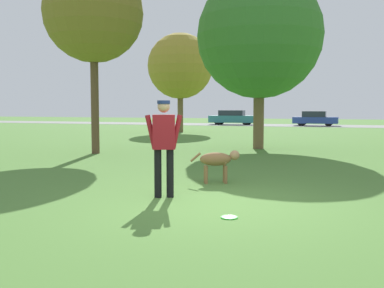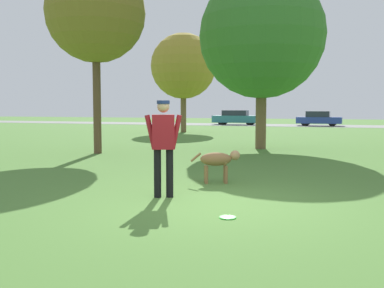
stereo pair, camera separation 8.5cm
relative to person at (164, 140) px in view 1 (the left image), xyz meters
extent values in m
plane|color=#4C7A33|center=(1.07, -0.24, -1.03)|extent=(120.00, 120.00, 0.00)
cube|color=gray|center=(1.07, 34.34, -1.02)|extent=(120.00, 6.00, 0.01)
cylinder|color=black|center=(0.10, 0.04, -0.60)|extent=(0.17, 0.17, 0.87)
cylinder|color=black|center=(-0.10, -0.04, -0.60)|extent=(0.17, 0.17, 0.87)
cube|color=maroon|center=(0.00, 0.00, 0.15)|extent=(0.45, 0.36, 0.61)
cylinder|color=maroon|center=(0.21, 0.09, 0.15)|extent=(0.23, 0.17, 0.62)
cylinder|color=maroon|center=(-0.21, -0.09, 0.15)|extent=(0.23, 0.17, 0.62)
sphere|color=tan|center=(0.00, 0.00, 0.60)|extent=(0.28, 0.28, 0.22)
cylinder|color=navy|center=(0.00, 0.00, 0.67)|extent=(0.30, 0.30, 0.06)
ellipsoid|color=olive|center=(0.43, 1.77, -0.51)|extent=(0.73, 0.54, 0.29)
ellipsoid|color=tan|center=(0.60, 1.84, -0.56)|extent=(0.23, 0.25, 0.16)
sphere|color=tan|center=(0.80, 1.94, -0.43)|extent=(0.28, 0.28, 0.21)
cylinder|color=olive|center=(0.59, 1.93, -0.84)|extent=(0.09, 0.09, 0.37)
cylinder|color=olive|center=(0.65, 1.78, -0.84)|extent=(0.09, 0.09, 0.37)
cylinder|color=olive|center=(0.21, 1.75, -0.84)|extent=(0.09, 0.09, 0.37)
cylinder|color=olive|center=(0.28, 1.61, -0.84)|extent=(0.09, 0.09, 0.37)
cylinder|color=olive|center=(0.04, 1.58, -0.47)|extent=(0.23, 0.14, 0.21)
cylinder|color=#33D838|center=(1.50, -1.08, -1.02)|extent=(0.25, 0.25, 0.02)
torus|color=#33D838|center=(1.50, -1.08, -1.02)|extent=(0.25, 0.25, 0.02)
cylinder|color=brown|center=(-5.37, 6.35, 0.77)|extent=(0.27, 0.27, 3.60)
sphere|color=olive|center=(-5.37, 6.35, 3.86)|extent=(3.45, 3.45, 3.45)
cylinder|color=brown|center=(-0.34, 10.15, 0.26)|extent=(0.41, 0.41, 2.57)
sphere|color=#38752D|center=(-0.34, 10.15, 3.36)|extent=(4.86, 4.86, 4.86)
cylinder|color=brown|center=(-7.61, 20.38, 0.34)|extent=(0.37, 0.37, 2.74)
sphere|color=olive|center=(-7.61, 20.38, 3.31)|extent=(4.29, 4.29, 4.29)
cube|color=teal|center=(-7.61, 34.25, -0.48)|extent=(4.55, 1.85, 0.66)
cube|color=#232D38|center=(-7.75, 34.24, 0.10)|extent=(2.39, 1.52, 0.50)
cylinder|color=black|center=(-6.30, 35.01, -0.71)|extent=(0.64, 0.23, 0.63)
cylinder|color=black|center=(-6.24, 33.60, -0.71)|extent=(0.64, 0.23, 0.63)
cylinder|color=black|center=(-8.99, 34.89, -0.71)|extent=(0.64, 0.23, 0.63)
cylinder|color=black|center=(-8.93, 33.48, -0.71)|extent=(0.64, 0.23, 0.63)
cube|color=#284293|center=(-0.01, 34.06, -0.52)|extent=(3.87, 1.72, 0.56)
cube|color=#232D38|center=(-0.12, 34.06, 0.02)|extent=(2.02, 1.47, 0.51)
cylinder|color=black|center=(1.16, 34.79, -0.70)|extent=(0.66, 0.20, 0.66)
cylinder|color=black|center=(1.15, 33.32, -0.70)|extent=(0.66, 0.20, 0.66)
cylinder|color=black|center=(-1.16, 34.79, -0.70)|extent=(0.66, 0.20, 0.66)
cylinder|color=black|center=(-1.17, 33.33, -0.70)|extent=(0.66, 0.20, 0.66)
camera|label=1|loc=(3.17, -7.32, 0.57)|focal=42.00mm
camera|label=2|loc=(3.25, -7.29, 0.57)|focal=42.00mm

